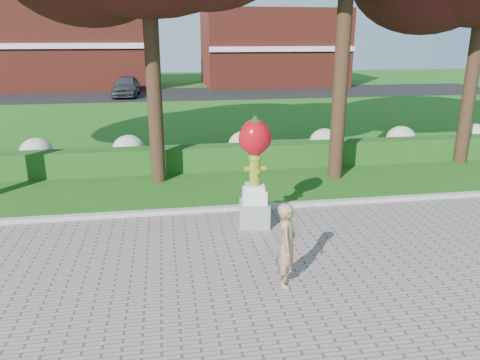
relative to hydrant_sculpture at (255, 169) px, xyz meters
The scene contains 10 objects.
ground 2.44m from the hydrant_sculpture, 96.41° to the right, with size 100.00×100.00×0.00m, color #225916.
curb 1.68m from the hydrant_sculpture, 102.35° to the left, with size 40.00×0.18×0.15m, color #ADADA5.
lawn_hedge 5.12m from the hydrant_sculpture, 92.54° to the left, with size 24.00×0.70×0.80m, color #1E4F16.
hydrangea_row 6.09m from the hydrant_sculpture, 86.68° to the left, with size 20.10×1.10×0.99m.
street 26.06m from the hydrant_sculpture, 90.49° to the left, with size 50.00×8.00×0.02m, color black.
building_left 33.68m from the hydrant_sculpture, 107.71° to the left, with size 14.00×8.00×7.00m, color maroon.
building_right 33.00m from the hydrant_sculpture, 76.35° to the left, with size 12.00×8.00×6.40m, color maroon.
hydrant_sculpture is the anchor object (origin of this frame).
woman 2.85m from the hydrant_sculpture, 89.26° to the right, with size 0.56×0.37×1.54m, color #A07C5B.
parked_car 25.53m from the hydrant_sculpture, 100.32° to the left, with size 1.74×4.34×1.48m, color #383A3F.
Camera 1 is at (-1.75, -8.01, 4.31)m, focal length 35.00 mm.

